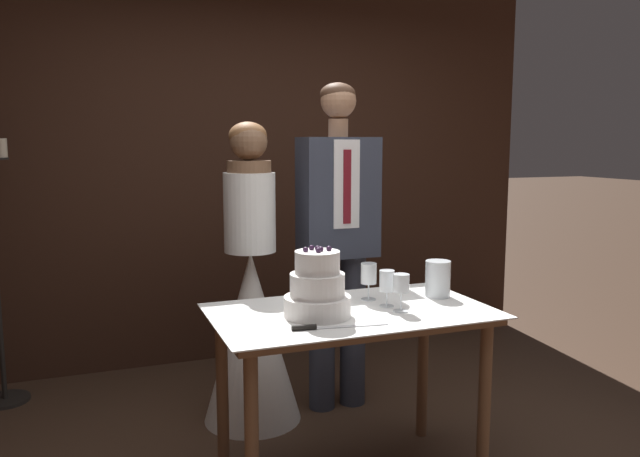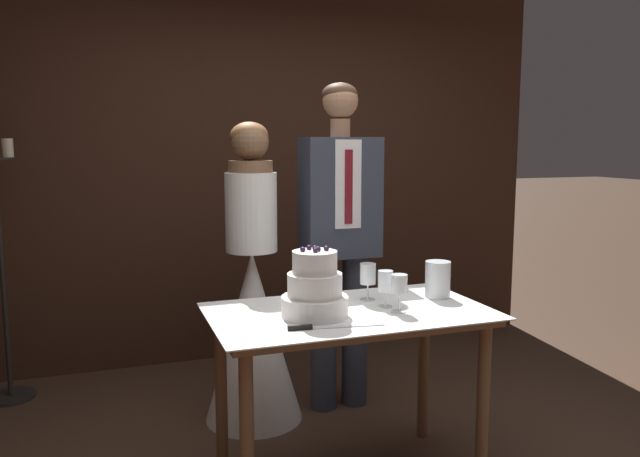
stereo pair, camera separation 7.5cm
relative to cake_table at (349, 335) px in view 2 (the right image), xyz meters
The scene contains 11 objects.
wall_back 2.03m from the cake_table, 89.48° to the left, with size 4.45×0.12×2.81m, color #382116.
cake_table is the anchor object (origin of this frame).
tiered_cake 0.29m from the cake_table, 169.01° to the right, with size 0.29×0.29×0.31m.
cake_knife 0.33m from the cake_table, 136.73° to the right, with size 0.40×0.08×0.02m.
wine_glass_near 0.29m from the cake_table, ahead, with size 0.07×0.07×0.17m.
wine_glass_middle 0.31m from the cake_table, 43.10° to the left, with size 0.08×0.08×0.18m.
wine_glass_far 0.32m from the cake_table, 26.26° to the right, with size 0.07×0.07×0.17m.
hurricane_candle 0.54m from the cake_table, ahead, with size 0.12×0.12×0.18m.
bride 0.83m from the cake_table, 108.25° to the left, with size 0.54×0.54×1.65m.
groom 0.89m from the cake_table, 71.74° to the left, with size 0.43×0.25×1.87m.
candle_stand 2.22m from the cake_table, 136.06° to the left, with size 0.28×0.28×1.61m.
Camera 2 is at (-1.04, -2.29, 1.55)m, focal length 35.00 mm.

